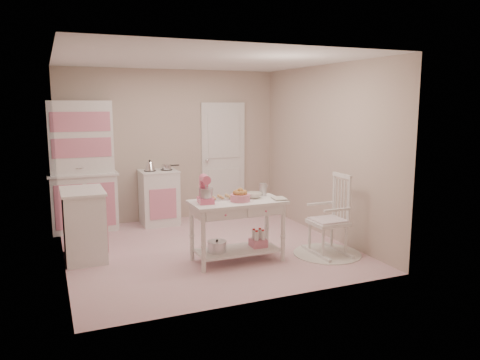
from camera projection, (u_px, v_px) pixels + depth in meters
name	position (u px, v px, depth m)	size (l,w,h in m)	color
room_shell	(206.00, 132.00, 6.35)	(3.84, 3.84, 2.62)	pink
door	(223.00, 159.00, 8.52)	(0.82, 0.05, 2.04)	white
hutch	(82.00, 167.00, 7.39)	(1.06, 0.50, 2.08)	white
stove	(159.00, 197.00, 7.89)	(0.62, 0.57, 0.92)	white
base_cabinet	(84.00, 224.00, 6.14)	(0.54, 0.84, 0.92)	white
lace_rug	(327.00, 253.00, 6.38)	(0.92, 0.92, 0.01)	white
rocking_chair	(328.00, 215.00, 6.29)	(0.48, 0.72, 1.10)	white
work_table	(237.00, 231.00, 6.04)	(1.20, 0.60, 0.80)	white
stand_mixer	(205.00, 190.00, 5.81)	(0.20, 0.28, 0.34)	pink
cookie_tray	(221.00, 198.00, 6.08)	(0.34, 0.24, 0.02)	silver
bread_basket	(240.00, 198.00, 5.93)	(0.25, 0.25, 0.09)	pink
mixing_bowl	(253.00, 195.00, 6.14)	(0.23, 0.23, 0.07)	silver
metal_pitcher	(263.00, 190.00, 6.27)	(0.10, 0.10, 0.17)	silver
recipe_book	(273.00, 199.00, 6.04)	(0.17, 0.22, 0.02)	silver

